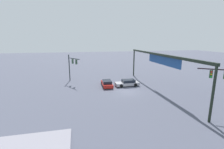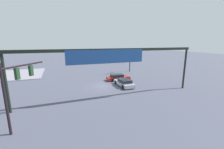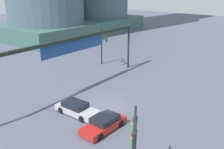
% 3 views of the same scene
% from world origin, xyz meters
% --- Properties ---
extents(ground_plane, '(183.23, 183.23, 0.00)m').
position_xyz_m(ground_plane, '(0.00, 0.00, 0.00)').
color(ground_plane, '#515464').
extents(sidewalk_corner, '(15.78, 12.58, 0.15)m').
position_xyz_m(sidewalk_corner, '(17.97, -15.32, 0.07)').
color(sidewalk_corner, gray).
rests_on(sidewalk_corner, ground).
extents(traffic_signal_near_corner, '(3.58, 2.28, 5.62)m').
position_xyz_m(traffic_signal_near_corner, '(-9.20, -9.14, 3.75)').
color(traffic_signal_near_corner, black).
rests_on(traffic_signal_near_corner, ground).
extents(traffic_signal_opposite_side, '(2.62, 3.65, 5.71)m').
position_xyz_m(traffic_signal_opposite_side, '(10.01, 8.93, 3.94)').
color(traffic_signal_opposite_side, black).
rests_on(traffic_signal_opposite_side, ground).
extents(overhead_sign_gantry, '(23.86, 0.43, 6.43)m').
position_xyz_m(overhead_sign_gantry, '(0.27, 5.54, 5.47)').
color(overhead_sign_gantry, black).
rests_on(overhead_sign_gantry, ground).
extents(sedan_car_approaching, '(4.45, 2.01, 1.21)m').
position_xyz_m(sedan_car_approaching, '(-3.97, -2.75, 0.57)').
color(sedan_car_approaching, '#B1201A').
rests_on(sedan_car_approaching, ground).
extents(sedan_car_waiting_far, '(1.99, 4.58, 1.21)m').
position_xyz_m(sedan_car_waiting_far, '(-3.44, 1.17, 0.57)').
color(sedan_car_waiting_far, '#AFACB4').
rests_on(sedan_car_waiting_far, ground).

